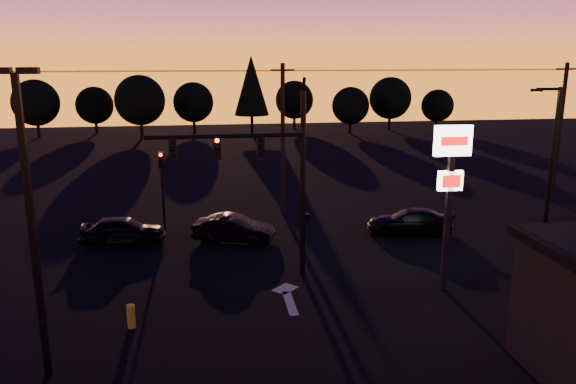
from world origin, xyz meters
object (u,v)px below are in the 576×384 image
at_px(streetlight, 550,162).
at_px(car_mid, 234,229).
at_px(secondary_signal, 162,179).
at_px(car_left, 123,230).
at_px(car_right, 410,221).
at_px(parking_lot_light, 30,208).
at_px(traffic_signal_mast, 266,165).
at_px(bollard, 131,316).
at_px(pylon_sign, 451,173).

relative_size(streetlight, car_mid, 1.90).
bearing_deg(secondary_signal, car_mid, -36.13).
bearing_deg(streetlight, car_left, 169.79).
bearing_deg(streetlight, car_right, 149.13).
bearing_deg(car_left, car_mid, -91.00).
bearing_deg(streetlight, parking_lot_light, -158.35).
bearing_deg(traffic_signal_mast, bollard, -141.73).
distance_m(secondary_signal, pylon_sign, 15.75).
xyz_separation_m(secondary_signal, parking_lot_light, (-2.50, -14.49, 2.41)).
bearing_deg(secondary_signal, car_left, -130.60).
distance_m(secondary_signal, car_mid, 5.08).
relative_size(traffic_signal_mast, bollard, 9.89).
bearing_deg(car_left, parking_lot_light, -178.89).
bearing_deg(streetlight, secondary_signal, 162.44).
bearing_deg(traffic_signal_mast, pylon_sign, -19.36).
height_order(streetlight, bollard, streetlight).
bearing_deg(car_right, traffic_signal_mast, -45.23).
height_order(parking_lot_light, bollard, parking_lot_light).
xyz_separation_m(pylon_sign, streetlight, (6.91, 4.00, -0.49)).
height_order(traffic_signal_mast, pylon_sign, traffic_signal_mast).
xyz_separation_m(bollard, car_right, (13.65, 9.06, 0.23)).
height_order(car_left, car_right, car_left).
relative_size(secondary_signal, pylon_sign, 0.64).
relative_size(parking_lot_light, car_left, 2.15).
height_order(streetlight, car_left, streetlight).
relative_size(secondary_signal, car_mid, 1.03).
relative_size(pylon_sign, car_left, 1.60).
height_order(bollard, car_right, car_right).
xyz_separation_m(traffic_signal_mast, streetlight, (14.01, 1.51, -0.52)).
height_order(car_mid, car_right, car_mid).
bearing_deg(bollard, pylon_sign, 7.71).
xyz_separation_m(secondary_signal, car_left, (-1.91, -2.23, -2.14)).
bearing_deg(car_mid, bollard, 173.95).
relative_size(streetlight, car_right, 1.75).
distance_m(parking_lot_light, car_right, 20.26).
distance_m(car_left, car_right, 15.18).
distance_m(parking_lot_light, car_mid, 14.08).
height_order(secondary_signal, parking_lot_light, parking_lot_light).
relative_size(car_left, car_mid, 1.01).
bearing_deg(car_left, streetlight, -96.37).
distance_m(traffic_signal_mast, streetlight, 14.10).
bearing_deg(parking_lot_light, traffic_signal_mast, 43.37).
distance_m(pylon_sign, car_right, 8.61).
bearing_deg(secondary_signal, car_right, -11.13).
bearing_deg(parking_lot_light, pylon_sign, 17.23).
bearing_deg(parking_lot_light, car_right, 37.01).
bearing_deg(traffic_signal_mast, car_right, 30.31).
bearing_deg(car_right, bollard, -41.96).
relative_size(bollard, car_left, 0.20).
relative_size(pylon_sign, streetlight, 0.85).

